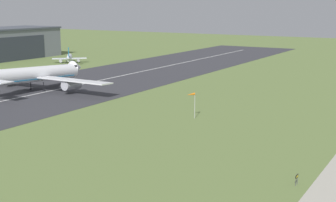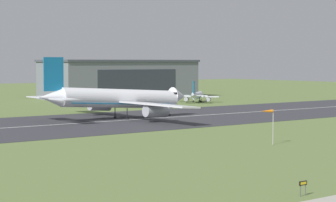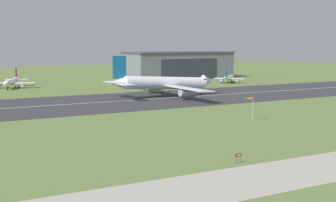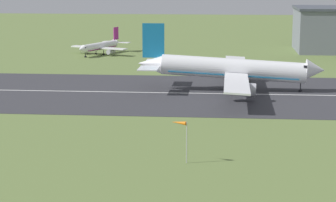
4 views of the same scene
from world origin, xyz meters
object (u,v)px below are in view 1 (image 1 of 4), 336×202
Objects in this scene: airplane_parked_west at (69,58)px; runway_sign at (297,178)px; windsock_pole at (191,96)px; airplane_landing at (35,75)px.

runway_sign is (-103.16, -142.80, -1.26)m from airplane_parked_west.
airplane_landing is at bearing 82.43° from windsock_pole.
airplane_landing is at bearing -145.63° from airplane_parked_west.
windsock_pole reaches higher than runway_sign.
airplane_parked_west reaches higher than runway_sign.
airplane_parked_west is 129.68m from windsock_pole.
airplane_landing is 106.43m from runway_sign.
airplane_parked_west is at bearing 34.37° from airplane_landing.
airplane_landing is 3.17× the size of airplane_parked_west.
airplane_parked_west is 2.84× the size of windsock_pole.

